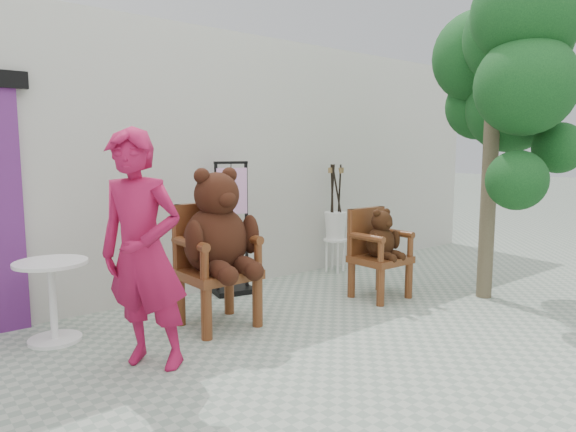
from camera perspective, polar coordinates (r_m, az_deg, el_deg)
The scene contains 9 objects.
ground_plane at distance 4.58m, azimuth 13.97°, elevation -13.83°, with size 60.00×60.00×0.00m, color #959E8E.
back_wall at distance 6.61m, azimuth -7.69°, elevation 6.05°, with size 9.00×1.00×3.00m, color beige.
chair_big at distance 4.78m, azimuth -7.88°, elevation -2.51°, with size 0.73×0.78×1.48m.
chair_small at distance 5.79m, azimuth 10.02°, elevation -3.11°, with size 0.57×0.54×1.00m.
person at distance 3.86m, azimuth -15.74°, elevation -4.05°, with size 0.65×0.43×1.79m, color #9D133E.
cafe_table at distance 4.86m, azimuth -24.72°, elevation -7.62°, with size 0.60×0.60×0.70m.
display_stand at distance 5.90m, azimuth -6.22°, elevation -3.00°, with size 0.51×0.43×1.51m.
stool_bucket at distance 6.92m, azimuth 5.27°, elevation -0.99°, with size 0.32×0.32×1.45m.
tree at distance 6.12m, azimuth 23.44°, elevation 14.76°, with size 1.74×1.90×3.50m.
Camera 1 is at (-3.45, -2.54, 1.63)m, focal length 32.00 mm.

